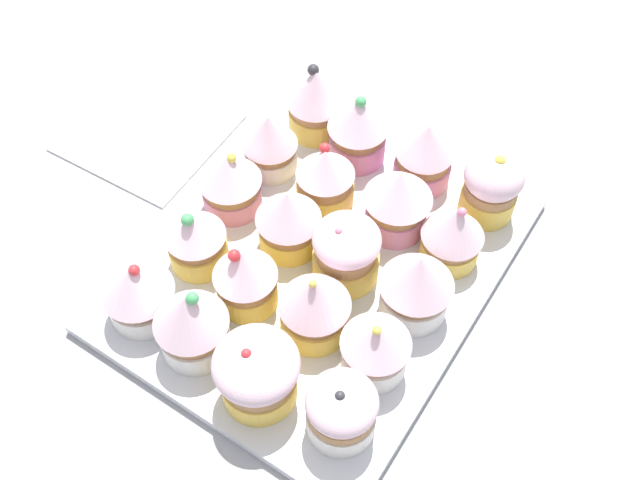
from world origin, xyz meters
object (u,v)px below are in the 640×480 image
Objects in this scene: cupcake_5 at (398,200)px; cupcake_8 at (417,284)px; cupcake_10 at (288,219)px; baking_tray at (320,263)px; cupcake_2 at (358,128)px; cupcake_3 at (316,100)px; cupcake_6 at (325,177)px; cupcake_16 at (341,410)px; cupcake_14 at (245,277)px; cupcake_9 at (346,252)px; cupcake_11 at (230,181)px; napkin at (148,132)px; cupcake_18 at (191,322)px; cupcake_4 at (453,233)px; cupcake_0 at (491,186)px; cupcake_7 at (270,142)px; cupcake_19 at (138,291)px; cupcake_17 at (257,372)px; cupcake_15 at (196,238)px; cupcake_1 at (425,154)px; cupcake_12 at (376,345)px; cupcake_13 at (315,304)px.

cupcake_5 is 0.97× the size of cupcake_8.
baking_tray is at bearing -177.70° from cupcake_10.
cupcake_3 reaches higher than cupcake_2.
cupcake_6 is 6.24cm from cupcake_10.
cupcake_6 is (-0.46, 6.61, -0.45)cm from cupcake_2.
cupcake_2 reaches higher than cupcake_16.
cupcake_9 is at bearing -128.89° from cupcake_14.
cupcake_8 reaches higher than cupcake_11.
napkin is at bearing -7.04° from cupcake_8.
cupcake_18 is (0.95, 6.06, 0.33)cm from cupcake_14.
cupcake_0 is at bearing -94.26° from cupcake_4.
cupcake_18 reaches higher than cupcake_7.
cupcake_11 and cupcake_19 have the same top height.
cupcake_9 is at bearing 131.45° from cupcake_3.
cupcake_5 is at bearing -92.12° from cupcake_17.
cupcake_5 is at bearing -156.44° from cupcake_11.
cupcake_4 is (-9.71, -6.69, 4.22)cm from baking_tray.
cupcake_15 is at bearing 17.86° from cupcake_8.
baking_tray is 4.82× the size of cupcake_1.
cupcake_2 is at bearing -157.74° from napkin.
cupcake_6 and cupcake_17 have the same top height.
cupcake_7 is at bearing 17.89° from cupcake_0.
cupcake_19 is at bearing 52.96° from cupcake_0.
napkin is (27.77, 9.30, -4.66)cm from cupcake_1.
cupcake_12 is 36.23cm from napkin.
cupcake_5 is (-13.22, 6.59, -0.07)cm from cupcake_3.
cupcake_13 is (6.11, -0.44, 0.19)cm from cupcake_12.
cupcake_11 is 0.97× the size of cupcake_17.
cupcake_7 is 21.01cm from cupcake_18.
cupcake_1 reaches higher than cupcake_17.
cupcake_18 is at bearing 69.13° from cupcake_5.
cupcake_15 and cupcake_19 have the same top height.
cupcake_16 is 19.93cm from cupcake_19.
cupcake_1 reaches higher than cupcake_12.
cupcake_18 is (7.39, 6.97, 0.15)cm from cupcake_13.
cupcake_15 is at bearing -31.89° from cupcake_17.
cupcake_5 is 1.06× the size of cupcake_15.
cupcake_7 is at bearing -34.09° from cupcake_12.
cupcake_3 is at bearing -0.55° from cupcake_0.
cupcake_0 is at bearing -104.74° from cupcake_17.
cupcake_11 is 15.15cm from napkin.
cupcake_1 is 13.61cm from cupcake_9.
cupcake_4 is 0.89× the size of cupcake_18.
cupcake_12 is (0.03, 6.61, -0.38)cm from cupcake_8.
cupcake_4 is 1.04× the size of cupcake_9.
cupcake_0 is 33.22cm from cupcake_19.
cupcake_6 is at bearing -25.18° from cupcake_8.
cupcake_4 is 1.14× the size of cupcake_16.
cupcake_1 is 0.99× the size of cupcake_5.
cupcake_3 is 1.18× the size of cupcake_11.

